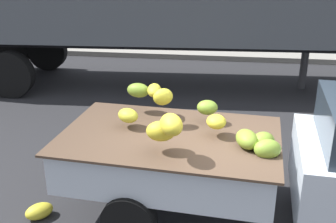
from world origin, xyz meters
The scene contains 3 objects.
curb_strip centered at (0.00, 8.62, 0.08)m, with size 80.00×0.80×0.16m, color gray.
pickup_truck centered at (1.20, 0.09, 0.88)m, with size 4.89×2.12×1.70m.
fallen_banana_bunch_near_tailgate centered at (-2.31, -0.20, 0.10)m, with size 0.36×0.24×0.19m, color gold.
Camera 1 is at (-0.05, -4.37, 3.22)m, focal length 44.02 mm.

